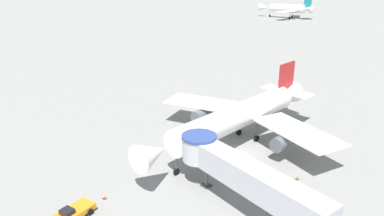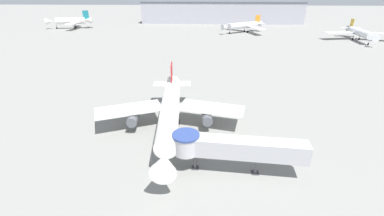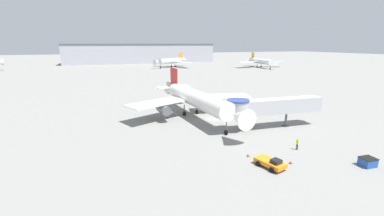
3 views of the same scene
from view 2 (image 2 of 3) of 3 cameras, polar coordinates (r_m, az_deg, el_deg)
ground_plane at (r=48.81m, az=-1.59°, el=-6.26°), size 800.00×800.00×0.00m
main_airplane at (r=49.12m, az=-4.97°, el=-0.60°), size 30.11×34.12×9.87m
jet_bridge at (r=38.33m, az=8.25°, el=-8.57°), size 19.70×4.71×6.01m
traffic_cone_starboard_wing at (r=48.72m, az=8.60°, el=-6.21°), size 0.40×0.40×0.66m
background_jet_orange_tail at (r=169.66m, az=11.50°, el=17.56°), size 28.29×28.22×9.82m
background_jet_gold_tail at (r=164.79m, az=33.21°, el=13.89°), size 34.66×32.91×9.79m
background_jet_teal_tail at (r=201.69m, az=-25.25°, el=17.12°), size 29.37×28.18×11.45m
terminal_building at (r=217.51m, az=6.55°, el=20.43°), size 123.21×22.53×15.97m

